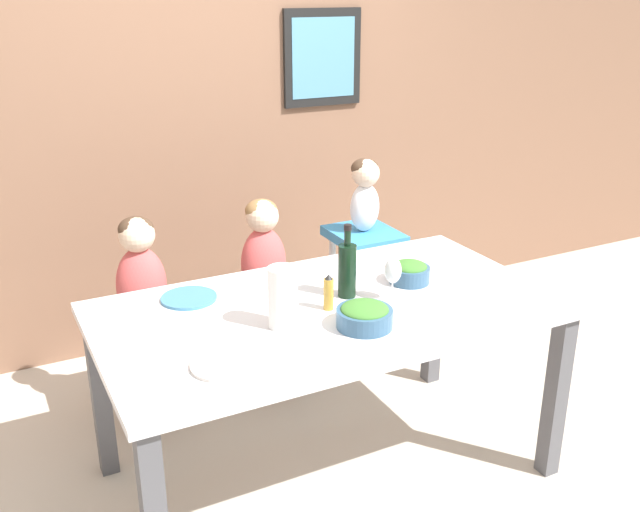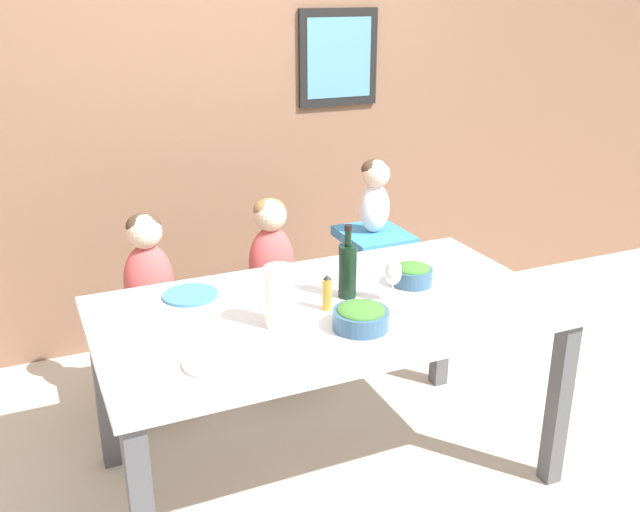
{
  "view_description": "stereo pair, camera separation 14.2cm",
  "coord_description": "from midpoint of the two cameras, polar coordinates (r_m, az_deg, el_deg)",
  "views": [
    {
      "loc": [
        -1.16,
        -2.19,
        1.91
      ],
      "look_at": [
        0.0,
        0.07,
        0.94
      ],
      "focal_mm": 40.0,
      "sensor_mm": 36.0,
      "label": 1
    },
    {
      "loc": [
        -1.03,
        -2.25,
        1.91
      ],
      "look_at": [
        0.0,
        0.07,
        0.94
      ],
      "focal_mm": 40.0,
      "sensor_mm": 36.0,
      "label": 2
    }
  ],
  "objects": [
    {
      "name": "condiment_bottle_hot_sauce",
      "position": [
        2.68,
        2.1,
        -2.98
      ],
      "size": [
        0.04,
        0.04,
        0.14
      ],
      "color": "#BC8E33",
      "rests_on": "dining_table"
    },
    {
      "name": "dinner_plate_front_left",
      "position": [
        2.35,
        -6.6,
        -8.45
      ],
      "size": [
        0.22,
        0.22,
        0.01
      ],
      "color": "silver",
      "rests_on": "dining_table"
    },
    {
      "name": "ground_plane",
      "position": [
        3.13,
        1.92,
        -16.78
      ],
      "size": [
        14.0,
        14.0,
        0.0
      ],
      "primitive_type": "plane",
      "color": "#BCB2A3"
    },
    {
      "name": "person_child_left",
      "position": [
        3.27,
        -12.45,
        -0.69
      ],
      "size": [
        0.22,
        0.17,
        0.5
      ],
      "color": "#C64C4C",
      "rests_on": "chair_far_left"
    },
    {
      "name": "person_child_center",
      "position": [
        3.42,
        -2.76,
        0.77
      ],
      "size": [
        0.22,
        0.17,
        0.5
      ],
      "color": "#C64C4C",
      "rests_on": "chair_far_center"
    },
    {
      "name": "chair_right_highchair",
      "position": [
        3.7,
        5.38,
        -0.47
      ],
      "size": [
        0.32,
        0.37,
        0.73
      ],
      "color": "silver",
      "rests_on": "ground_plane"
    },
    {
      "name": "person_baby_right",
      "position": [
        3.58,
        5.58,
        5.28
      ],
      "size": [
        0.16,
        0.15,
        0.37
      ],
      "color": "silver",
      "rests_on": "chair_right_highchair"
    },
    {
      "name": "salad_bowl_small",
      "position": [
        2.94,
        8.77,
        -1.42
      ],
      "size": [
        0.17,
        0.17,
        0.09
      ],
      "color": "#335675",
      "rests_on": "dining_table"
    },
    {
      "name": "chair_far_center",
      "position": [
        3.54,
        -2.66,
        -4.36
      ],
      "size": [
        0.37,
        0.43,
        0.48
      ],
      "color": "silver",
      "rests_on": "ground_plane"
    },
    {
      "name": "wine_bottle",
      "position": [
        2.77,
        3.69,
        -1.07
      ],
      "size": [
        0.07,
        0.07,
        0.3
      ],
      "color": "black",
      "rests_on": "dining_table"
    },
    {
      "name": "salad_bowl_large",
      "position": [
        2.55,
        4.88,
        -4.84
      ],
      "size": [
        0.2,
        0.2,
        0.09
      ],
      "color": "#335675",
      "rests_on": "dining_table"
    },
    {
      "name": "paper_towel_roll",
      "position": [
        2.53,
        -1.68,
        -3.27
      ],
      "size": [
        0.1,
        0.1,
        0.23
      ],
      "color": "white",
      "rests_on": "dining_table"
    },
    {
      "name": "chair_far_left",
      "position": [
        3.4,
        -12.01,
        -5.98
      ],
      "size": [
        0.37,
        0.43,
        0.48
      ],
      "color": "silver",
      "rests_on": "ground_plane"
    },
    {
      "name": "dinner_plate_back_left",
      "position": [
        2.84,
        -8.93,
        -3.11
      ],
      "size": [
        0.22,
        0.22,
        0.01
      ],
      "color": "teal",
      "rests_on": "dining_table"
    },
    {
      "name": "dining_table",
      "position": [
        2.77,
        2.08,
        -5.75
      ],
      "size": [
        1.75,
        0.96,
        0.76
      ],
      "color": "silver",
      "rests_on": "ground_plane"
    },
    {
      "name": "wall_back",
      "position": [
        3.93,
        -7.61,
        12.49
      ],
      "size": [
        10.0,
        0.09,
        2.7
      ],
      "color": "brown",
      "rests_on": "ground_plane"
    },
    {
      "name": "wine_glass_near",
      "position": [
        2.75,
        7.35,
        -1.38
      ],
      "size": [
        0.07,
        0.07,
        0.17
      ],
      "color": "white",
      "rests_on": "dining_table"
    }
  ]
}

